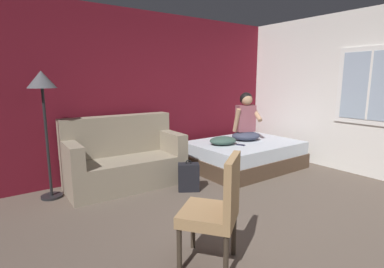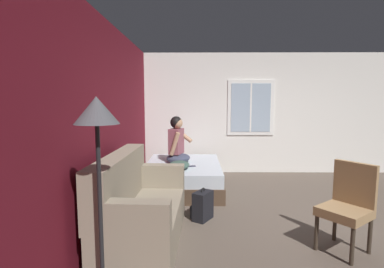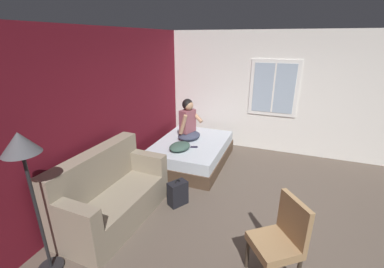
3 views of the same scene
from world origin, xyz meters
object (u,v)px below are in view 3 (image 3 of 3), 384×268
object	(u,v)px
bed	(191,152)
side_chair	(281,238)
person_seated	(188,123)
cell_phone	(194,147)
backpack	(177,193)
floor_lamp	(23,158)
couch	(111,195)
throw_pillow	(180,146)

from	to	relation	value
bed	side_chair	world-z (taller)	side_chair
bed	person_seated	world-z (taller)	person_seated
side_chair	cell_phone	size ratio (longest dim) A/B	6.81
person_seated	backpack	xyz separation A→B (m)	(-1.60, -0.44, -0.64)
bed	floor_lamp	distance (m)	3.41
couch	backpack	distance (m)	1.03
bed	throw_pillow	bearing A→B (deg)	172.96
couch	throw_pillow	distance (m)	1.71
bed	person_seated	xyz separation A→B (m)	(0.13, 0.12, 0.60)
throw_pillow	floor_lamp	bearing A→B (deg)	169.41
person_seated	floor_lamp	distance (m)	3.36
person_seated	throw_pillow	size ratio (longest dim) A/B	1.82
side_chair	floor_lamp	distance (m)	2.75
backpack	throw_pillow	size ratio (longest dim) A/B	0.95
side_chair	backpack	xyz separation A→B (m)	(0.83, 1.58, -0.34)
couch	side_chair	bearing A→B (deg)	-94.34
side_chair	cell_phone	xyz separation A→B (m)	(2.05, 1.75, -0.05)
bed	couch	xyz separation A→B (m)	(-2.13, 0.44, 0.16)
backpack	floor_lamp	distance (m)	2.26
bed	couch	world-z (taller)	couch
backpack	cell_phone	distance (m)	1.26
cell_phone	floor_lamp	size ratio (longest dim) A/B	0.08
floor_lamp	side_chair	bearing A→B (deg)	-71.23
backpack	bed	bearing A→B (deg)	12.39
couch	person_seated	distance (m)	2.32
person_seated	floor_lamp	size ratio (longest dim) A/B	0.51
couch	floor_lamp	world-z (taller)	floor_lamp
side_chair	person_seated	world-z (taller)	person_seated
backpack	throw_pillow	distance (m)	1.13
bed	cell_phone	world-z (taller)	cell_phone
side_chair	backpack	bearing A→B (deg)	62.20
person_seated	cell_phone	xyz separation A→B (m)	(-0.39, -0.28, -0.35)
person_seated	floor_lamp	xyz separation A→B (m)	(-3.27, 0.44, 0.59)
bed	cell_phone	size ratio (longest dim) A/B	13.26
bed	floor_lamp	world-z (taller)	floor_lamp
couch	backpack	world-z (taller)	couch
throw_pillow	person_seated	bearing A→B (deg)	5.56
side_chair	throw_pillow	distance (m)	2.69
throw_pillow	bed	bearing A→B (deg)	-7.04
cell_phone	floor_lamp	xyz separation A→B (m)	(-2.88, 0.72, 0.94)
cell_phone	floor_lamp	distance (m)	3.12
backpack	couch	bearing A→B (deg)	130.56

